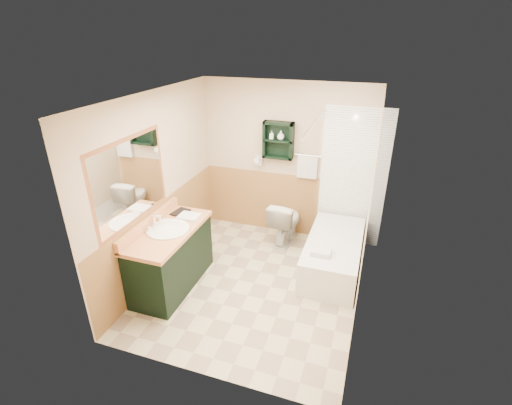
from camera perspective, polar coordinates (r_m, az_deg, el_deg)
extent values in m
plane|color=#C7BA91|center=(5.00, -0.28, -12.32)|extent=(3.00, 3.00, 0.00)
cube|color=beige|center=(5.73, 4.62, 6.36)|extent=(2.60, 0.04, 2.40)
cube|color=beige|center=(4.93, -15.03, 2.29)|extent=(0.04, 3.00, 2.40)
cube|color=beige|center=(4.18, 17.08, -2.23)|extent=(0.04, 3.00, 2.40)
cube|color=white|center=(4.01, -0.36, 16.21)|extent=(2.60, 3.00, 0.04)
cube|color=black|center=(5.54, 3.43, 9.53)|extent=(0.45, 0.15, 0.55)
cylinder|color=silver|center=(4.68, 9.01, 11.99)|extent=(0.03, 1.60, 0.03)
cube|color=black|center=(4.87, -12.91, -8.29)|extent=(0.59, 1.29, 0.82)
cube|color=silver|center=(5.24, 11.80, -7.80)|extent=(0.71, 1.50, 0.47)
imported|color=silver|center=(5.74, 4.58, -2.97)|extent=(0.46, 0.73, 0.68)
cube|color=silver|center=(4.88, -10.26, -2.14)|extent=(0.26, 0.21, 0.04)
imported|color=black|center=(5.04, -12.45, -0.13)|extent=(0.18, 0.05, 0.24)
cube|color=silver|center=(4.76, 9.98, -7.46)|extent=(0.24, 0.20, 0.07)
imported|color=silver|center=(5.55, 2.42, 10.04)|extent=(0.06, 0.12, 0.06)
imported|color=silver|center=(5.51, 3.84, 10.15)|extent=(0.13, 0.16, 0.10)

